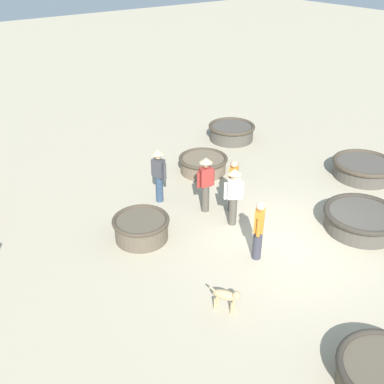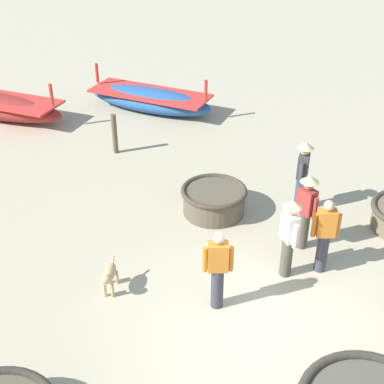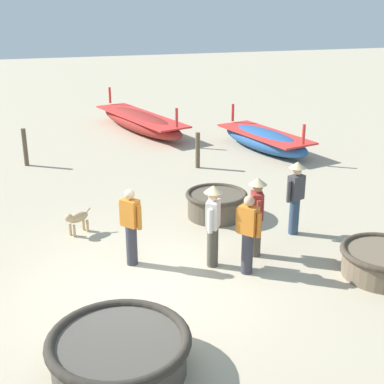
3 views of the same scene
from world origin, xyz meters
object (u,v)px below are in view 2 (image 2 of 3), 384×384
at_px(long_boat_red_hull, 150,99).
at_px(fisherman_with_hat, 218,269).
at_px(fisherman_by_coracle, 306,207).
at_px(dog, 109,275).
at_px(fisherman_standing_left, 303,172).
at_px(mooring_post_inland, 115,134).
at_px(coracle_front_right, 214,200).
at_px(fisherman_crouching, 289,233).
at_px(fisherman_standing_right, 325,234).

relative_size(long_boat_red_hull, fisherman_with_hat, 2.77).
distance_m(fisherman_by_coracle, dog, 4.01).
distance_m(fisherman_standing_left, mooring_post_inland, 5.31).
xyz_separation_m(coracle_front_right, mooring_post_inland, (0.73, 3.83, 0.22)).
relative_size(dog, mooring_post_inland, 0.54).
xyz_separation_m(fisherman_crouching, mooring_post_inland, (1.62, 6.17, -0.40)).
distance_m(coracle_front_right, fisherman_standing_right, 2.87).
bearing_deg(dog, fisherman_standing_right, -42.90).
relative_size(fisherman_crouching, mooring_post_inland, 1.51).
xyz_separation_m(long_boat_red_hull, fisherman_standing_right, (-3.86, -7.88, 0.47)).
height_order(long_boat_red_hull, fisherman_standing_right, fisherman_standing_right).
distance_m(fisherman_by_coracle, fisherman_standing_right, 0.78).
bearing_deg(fisherman_standing_right, dog, 137.10).
distance_m(fisherman_by_coracle, fisherman_standing_left, 1.45).
bearing_deg(fisherman_standing_left, fisherman_crouching, -157.49).
height_order(coracle_front_right, mooring_post_inland, mooring_post_inland).
xyz_separation_m(fisherman_standing_right, fisherman_standing_left, (1.68, 1.38, 0.12)).
relative_size(fisherman_crouching, fisherman_standing_right, 1.06).
relative_size(fisherman_standing_right, mooring_post_inland, 1.42).
height_order(coracle_front_right, fisherman_with_hat, fisherman_with_hat).
xyz_separation_m(long_boat_red_hull, fisherman_by_coracle, (-3.42, -7.25, 0.59)).
bearing_deg(fisherman_standing_left, long_boat_red_hull, 71.43).
height_order(fisherman_standing_right, mooring_post_inland, fisherman_standing_right).
xyz_separation_m(fisherman_by_coracle, fisherman_with_hat, (-2.47, 0.35, -0.12)).
distance_m(long_boat_red_hull, dog, 8.53).
relative_size(fisherman_standing_left, mooring_post_inland, 1.51).
distance_m(fisherman_by_coracle, fisherman_crouching, 0.99).
distance_m(fisherman_with_hat, dog, 2.01).
bearing_deg(fisherman_by_coracle, coracle_front_right, 92.19).
bearing_deg(dog, coracle_front_right, 1.35).
xyz_separation_m(fisherman_crouching, dog, (-2.39, 2.26, -0.59)).
bearing_deg(fisherman_by_coracle, fisherman_with_hat, 171.96).
xyz_separation_m(coracle_front_right, fisherman_standing_left, (1.32, -1.42, 0.63)).
bearing_deg(dog, fisherman_by_coracle, -31.82).
bearing_deg(fisherman_standing_left, dog, 163.72).
bearing_deg(long_boat_red_hull, dog, -142.79).
distance_m(coracle_front_right, fisherman_with_hat, 3.05).
xyz_separation_m(fisherman_standing_right, fisherman_with_hat, (-2.03, 0.98, 0.00)).
relative_size(long_boat_red_hull, mooring_post_inland, 3.92).
bearing_deg(fisherman_by_coracle, long_boat_red_hull, 64.72).
height_order(coracle_front_right, fisherman_by_coracle, fisherman_by_coracle).
bearing_deg(fisherman_crouching, mooring_post_inland, 75.27).
distance_m(coracle_front_right, fisherman_standing_left, 2.04).
bearing_deg(mooring_post_inland, dog, -135.76).
relative_size(fisherman_crouching, fisherman_with_hat, 1.06).
distance_m(fisherman_standing_left, dog, 4.84).
distance_m(coracle_front_right, fisherman_crouching, 2.58).
distance_m(coracle_front_right, mooring_post_inland, 3.91).
bearing_deg(fisherman_standing_right, coracle_front_right, 82.71).
bearing_deg(fisherman_standing_left, mooring_post_inland, 96.42).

